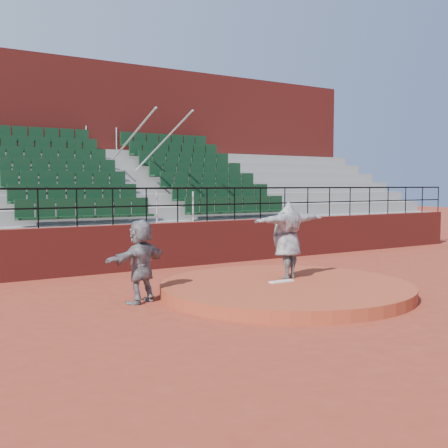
% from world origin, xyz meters
% --- Properties ---
extents(ground, '(90.00, 90.00, 0.00)m').
position_xyz_m(ground, '(0.00, 0.00, 0.00)').
color(ground, maroon).
rests_on(ground, ground).
extents(pitchers_mound, '(5.50, 5.50, 0.25)m').
position_xyz_m(pitchers_mound, '(0.00, 0.00, 0.12)').
color(pitchers_mound, '#A03E23').
rests_on(pitchers_mound, ground).
extents(pitching_rubber, '(0.60, 0.15, 0.03)m').
position_xyz_m(pitching_rubber, '(0.00, 0.15, 0.27)').
color(pitching_rubber, white).
rests_on(pitching_rubber, pitchers_mound).
extents(boundary_wall, '(24.00, 0.30, 1.30)m').
position_xyz_m(boundary_wall, '(0.00, 5.00, 0.65)').
color(boundary_wall, maroon).
rests_on(boundary_wall, ground).
extents(wall_railing, '(24.04, 0.05, 1.03)m').
position_xyz_m(wall_railing, '(0.00, 5.00, 2.03)').
color(wall_railing, black).
rests_on(wall_railing, boundary_wall).
extents(seating_deck, '(24.00, 5.97, 4.63)m').
position_xyz_m(seating_deck, '(0.00, 8.64, 1.45)').
color(seating_deck, gray).
rests_on(seating_deck, ground).
extents(press_box_facade, '(24.00, 3.00, 7.10)m').
position_xyz_m(press_box_facade, '(0.00, 12.60, 3.55)').
color(press_box_facade, maroon).
rests_on(press_box_facade, ground).
extents(pitcher, '(2.21, 0.83, 1.75)m').
position_xyz_m(pitcher, '(0.42, 0.48, 1.13)').
color(pitcher, black).
rests_on(pitcher, pitchers_mound).
extents(fielder, '(1.65, 1.07, 1.70)m').
position_xyz_m(fielder, '(-3.03, 0.92, 0.85)').
color(fielder, black).
rests_on(fielder, ground).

